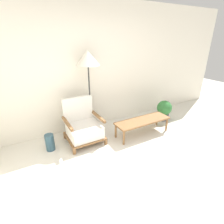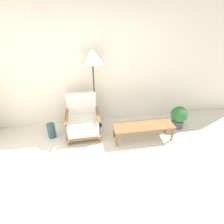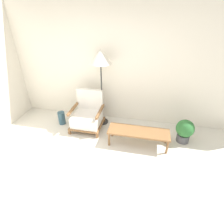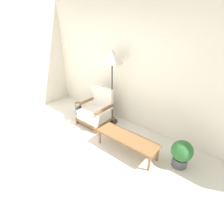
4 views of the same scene
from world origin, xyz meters
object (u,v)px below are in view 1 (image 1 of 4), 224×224
at_px(vase, 50,142).
at_px(potted_plant, 164,109).
at_px(coffee_table, 143,122).
at_px(armchair, 83,127).
at_px(floor_lamp, 88,61).

bearing_deg(vase, potted_plant, -1.69).
bearing_deg(coffee_table, vase, 168.56).
relative_size(armchair, floor_lamp, 0.49).
height_order(armchair, coffee_table, armchair).
xyz_separation_m(floor_lamp, potted_plant, (1.85, -0.35, -1.26)).
relative_size(armchair, coffee_table, 0.70).
height_order(armchair, vase, armchair).
distance_m(coffee_table, potted_plant, 0.98).
height_order(armchair, floor_lamp, floor_lamp).
bearing_deg(vase, armchair, 0.31).
xyz_separation_m(coffee_table, vase, (-1.87, 0.38, -0.14)).
bearing_deg(floor_lamp, potted_plant, -10.72).
distance_m(armchair, vase, 0.69).
relative_size(coffee_table, potted_plant, 2.40).
bearing_deg(potted_plant, armchair, 177.69).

